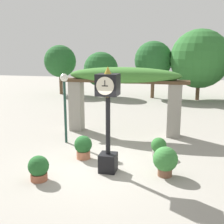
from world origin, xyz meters
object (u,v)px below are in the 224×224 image
object	(u,v)px
potted_plant_near_left	(159,147)
potted_plant_near_right	(83,147)
lamp_post	(65,94)
potted_plant_far_left	(165,160)
pedestal_clock	(108,114)
potted_plant_far_right	(39,168)

from	to	relation	value
potted_plant_near_left	potted_plant_near_right	size ratio (longest dim) A/B	0.84
potted_plant_near_left	potted_plant_near_right	bearing A→B (deg)	-162.43
potted_plant_near_left	potted_plant_near_right	distance (m)	2.59
potted_plant_near_left	potted_plant_near_right	world-z (taller)	potted_plant_near_right
potted_plant_near_left	lamp_post	size ratio (longest dim) A/B	0.25
potted_plant_near_right	potted_plant_far_left	bearing A→B (deg)	-14.76
pedestal_clock	lamp_post	xyz separation A→B (m)	(-2.31, 2.28, 0.18)
potted_plant_near_right	potted_plant_far_right	xyz separation A→B (m)	(-0.67, -1.86, -0.06)
pedestal_clock	potted_plant_near_left	xyz separation A→B (m)	(1.39, 1.59, -1.42)
pedestal_clock	potted_plant_near_left	world-z (taller)	pedestal_clock
potted_plant_near_left	potted_plant_far_left	distance (m)	1.55
potted_plant_near_left	potted_plant_far_right	world-z (taller)	potted_plant_far_right
potted_plant_near_right	potted_plant_far_right	world-z (taller)	potted_plant_near_right
potted_plant_far_right	potted_plant_near_left	bearing A→B (deg)	40.18
potted_plant_far_left	lamp_post	bearing A→B (deg)	151.30
pedestal_clock	potted_plant_near_right	xyz separation A→B (m)	(-1.08, 0.81, -1.35)
potted_plant_near_left	lamp_post	bearing A→B (deg)	169.56
potted_plant_far_left	potted_plant_near_left	bearing A→B (deg)	101.28
pedestal_clock	potted_plant_near_right	world-z (taller)	pedestal_clock
potted_plant_near_right	lamp_post	size ratio (longest dim) A/B	0.29
potted_plant_far_right	potted_plant_near_right	bearing A→B (deg)	70.34
potted_plant_near_left	lamp_post	distance (m)	4.09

